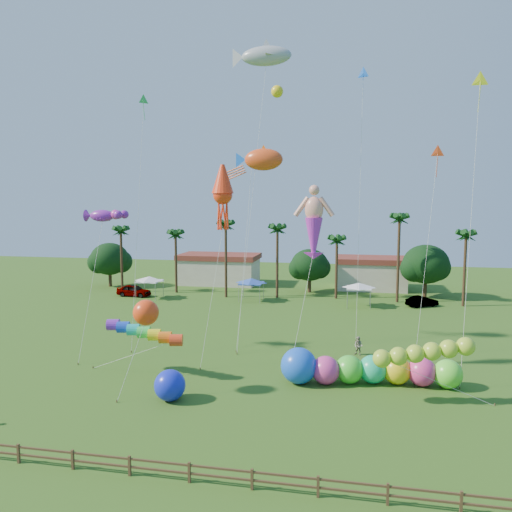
% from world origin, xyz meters
% --- Properties ---
extents(ground, '(160.00, 160.00, 0.00)m').
position_xyz_m(ground, '(0.00, 0.00, 0.00)').
color(ground, '#285116').
rests_on(ground, ground).
extents(tree_line, '(69.46, 8.91, 11.00)m').
position_xyz_m(tree_line, '(3.57, 44.00, 4.28)').
color(tree_line, '#3A2819').
rests_on(tree_line, ground).
extents(buildings_row, '(35.00, 7.00, 4.00)m').
position_xyz_m(buildings_row, '(-3.09, 50.00, 2.00)').
color(buildings_row, beige).
rests_on(buildings_row, ground).
extents(tent_row, '(31.00, 4.00, 0.60)m').
position_xyz_m(tent_row, '(-6.00, 36.33, 2.75)').
color(tent_row, white).
rests_on(tent_row, ground).
extents(fence, '(36.12, 0.12, 1.00)m').
position_xyz_m(fence, '(0.00, -6.00, 0.61)').
color(fence, brown).
rests_on(fence, ground).
extents(car_a, '(4.99, 2.42, 1.64)m').
position_xyz_m(car_a, '(-22.78, 37.02, 0.82)').
color(car_a, '#4C4C54').
rests_on(car_a, ground).
extents(car_b, '(4.22, 3.29, 1.34)m').
position_xyz_m(car_b, '(15.84, 37.64, 0.67)').
color(car_b, '#4C4C54').
rests_on(car_b, ground).
extents(spectator_b, '(0.97, 0.89, 1.61)m').
position_xyz_m(spectator_b, '(7.87, 15.57, 0.81)').
color(spectator_b, gray).
rests_on(spectator_b, ground).
extents(caterpillar_inflatable, '(12.91, 3.73, 2.62)m').
position_xyz_m(caterpillar_inflatable, '(8.14, 8.58, 1.10)').
color(caterpillar_inflatable, '#DB3993').
rests_on(caterpillar_inflatable, ground).
extents(blue_ball, '(2.08, 2.08, 2.08)m').
position_xyz_m(blue_ball, '(-4.43, 3.06, 1.04)').
color(blue_ball, '#1827DD').
rests_on(blue_ball, ground).
extents(rainbow_tube, '(9.09, 1.76, 3.46)m').
position_xyz_m(rainbow_tube, '(-6.96, 6.82, 3.00)').
color(rainbow_tube, '#EE401A').
rests_on(rainbow_tube, ground).
extents(green_worm, '(10.45, 3.16, 3.70)m').
position_xyz_m(green_worm, '(9.26, 5.36, 2.99)').
color(green_worm, '#AAD42F').
rests_on(green_worm, ground).
extents(orange_ball_kite, '(2.39, 2.85, 6.55)m').
position_xyz_m(orange_ball_kite, '(-6.36, 3.88, 5.67)').
color(orange_ball_kite, '#FF4114').
rests_on(orange_ball_kite, ground).
extents(merman_kite, '(2.72, 3.90, 13.90)m').
position_xyz_m(merman_kite, '(4.25, 11.50, 11.16)').
color(merman_kite, '#F09C88').
rests_on(merman_kite, ground).
extents(fish_kite, '(5.61, 6.31, 18.07)m').
position_xyz_m(fish_kite, '(-0.95, 18.30, 16.95)').
color(fish_kite, '#ED4B1A').
rests_on(fish_kite, ground).
extents(shark_kite, '(6.81, 9.03, 28.01)m').
position_xyz_m(shark_kite, '(-1.22, 21.12, 26.85)').
color(shark_kite, '#9CA3AB').
rests_on(shark_kite, ground).
extents(squid_kite, '(2.39, 4.46, 16.24)m').
position_xyz_m(squid_kite, '(-3.27, 12.55, 13.69)').
color(squid_kite, '#FF3714').
rests_on(squid_kite, ground).
extents(lobster_kite, '(4.29, 6.15, 12.66)m').
position_xyz_m(lobster_kite, '(-14.30, 13.06, 11.91)').
color(lobster_kite, purple).
rests_on(lobster_kite, ground).
extents(delta_kite_red, '(2.51, 4.45, 18.17)m').
position_xyz_m(delta_kite_red, '(14.41, 20.17, 17.29)').
color(delta_kite_red, '#E34719').
rests_on(delta_kite_red, ground).
extents(delta_kite_yellow, '(1.85, 3.60, 22.47)m').
position_xyz_m(delta_kite_yellow, '(15.95, 12.25, 21.48)').
color(delta_kite_yellow, '#D2E417').
rests_on(delta_kite_yellow, ground).
extents(delta_kite_green, '(0.88, 4.07, 22.73)m').
position_xyz_m(delta_kite_green, '(-11.48, 15.91, 21.56)').
color(delta_kite_green, green).
rests_on(delta_kite_green, ground).
extents(delta_kite_blue, '(1.36, 5.41, 26.38)m').
position_xyz_m(delta_kite_blue, '(7.83, 24.68, 25.29)').
color(delta_kite_blue, blue).
rests_on(delta_kite_blue, ground).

